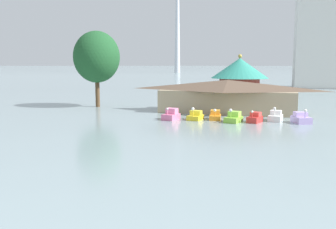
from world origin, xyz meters
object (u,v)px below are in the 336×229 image
Objects in this scene: pedal_boat_orange at (215,116)px; pedal_boat_lime at (234,118)px; green_roof_pavilion at (240,76)px; shoreline_tree_tall_left at (97,57)px; pedal_boat_white at (275,117)px; pedal_boat_pink at (171,115)px; pedal_boat_lavender at (301,119)px; boathouse at (227,95)px; pedal_boat_red at (255,118)px; pedal_boat_yellow at (195,116)px.

pedal_boat_orange is 0.95× the size of pedal_boat_lime.
shoreline_tree_tall_left is (-21.88, -13.04, 3.36)m from green_roof_pavilion.
pedal_boat_lime is 5.44m from pedal_boat_white.
green_roof_pavilion is at bearing 177.97° from pedal_boat_pink.
pedal_boat_orange is at bearing 120.02° from pedal_boat_pink.
green_roof_pavilion is (-1.16, 23.62, 4.21)m from pedal_boat_lime.
pedal_boat_lavender is 12.63m from boathouse.
pedal_boat_orange is 8.02m from boathouse.
green_roof_pavilion is at bearing 87.49° from boathouse.
green_roof_pavilion reaches higher than pedal_boat_red.
green_roof_pavilion is at bearing 30.79° from shoreline_tree_tall_left.
pedal_boat_lime is 1.10× the size of pedal_boat_white.
pedal_boat_lime is at bearing -55.62° from pedal_boat_white.
pedal_boat_lime is 26.46m from shoreline_tree_tall_left.
shoreline_tree_tall_left is at bearing -149.21° from green_roof_pavilion.
pedal_boat_white is (7.40, 0.76, 0.06)m from pedal_boat_orange.
pedal_boat_red is at bearing -81.02° from green_roof_pavilion.
pedal_boat_white reaches higher than pedal_boat_lime.
green_roof_pavilion reaches higher than pedal_boat_lime.
pedal_boat_yellow is 22.10m from shoreline_tree_tall_left.
pedal_boat_yellow is 0.92× the size of pedal_boat_white.
pedal_boat_pink is 0.25× the size of green_roof_pavilion.
pedal_boat_lime reaches higher than pedal_boat_pink.
pedal_boat_lavender reaches higher than pedal_boat_yellow.
pedal_boat_red is (2.50, 0.44, -0.02)m from pedal_boat_lime.
shoreline_tree_tall_left is at bearing -119.35° from pedal_boat_orange.
pedal_boat_white is 3.08m from pedal_boat_lavender.
pedal_boat_red is 28.51m from shoreline_tree_tall_left.
pedal_boat_yellow is at bearing -99.10° from green_roof_pavilion.
boathouse is (6.06, 9.30, 1.90)m from pedal_boat_pink.
pedal_boat_yellow is at bearing -74.49° from pedal_boat_orange.
pedal_boat_white reaches higher than pedal_boat_red.
pedal_boat_lime is at bearing -24.68° from shoreline_tree_tall_left.
pedal_boat_red is 0.12× the size of boathouse.
pedal_boat_white is at bearing 90.23° from pedal_boat_orange.
pedal_boat_white is at bearing -74.06° from green_roof_pavilion.
pedal_boat_lavender is 24.38m from green_roof_pavilion.
pedal_boat_lime is 7.99m from pedal_boat_lavender.
pedal_boat_yellow is at bearing -28.72° from shoreline_tree_tall_left.
boathouse is (0.68, 7.73, 2.00)m from pedal_boat_orange.
pedal_boat_lavender is (7.87, 1.37, 0.02)m from pedal_boat_lime.
pedal_boat_red is at bearing 72.01° from pedal_boat_orange.
boathouse is 14.54m from green_roof_pavilion.
pedal_boat_white is 0.13× the size of boathouse.
pedal_boat_red is at bearing -64.06° from boathouse.
pedal_boat_yellow is 4.88m from pedal_boat_lime.
pedal_boat_orange is 0.14× the size of boathouse.
boathouse is (3.06, 8.65, 2.00)m from pedal_boat_yellow.
shoreline_tree_tall_left reaches higher than pedal_boat_pink.
pedal_boat_lime reaches higher than pedal_boat_yellow.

